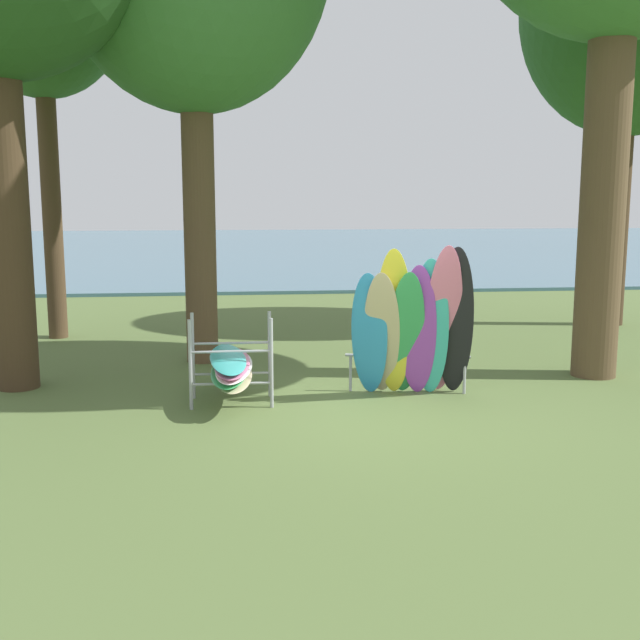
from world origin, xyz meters
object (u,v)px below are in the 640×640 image
leaning_board_pile (414,328)px  board_storage_rack (231,367)px  tree_far_right_back (40,2)px  tree_mid_behind (632,8)px

leaning_board_pile → board_storage_rack: leaning_board_pile is taller
tree_far_right_back → tree_mid_behind: bearing=1.7°
tree_mid_behind → tree_far_right_back: bearing=-178.3°
tree_far_right_back → leaning_board_pile: tree_far_right_back is taller
leaning_board_pile → tree_far_right_back: bearing=139.0°
tree_far_right_back → board_storage_rack: 8.82m
tree_far_right_back → board_storage_rack: tree_far_right_back is taller
leaning_board_pile → board_storage_rack: 2.65m
leaning_board_pile → board_storage_rack: bearing=-179.3°
tree_far_right_back → leaning_board_pile: size_ratio=3.78×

